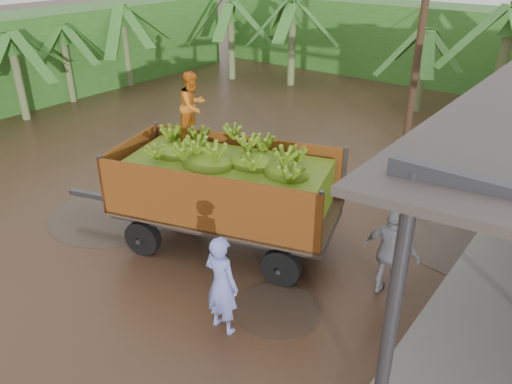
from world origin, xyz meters
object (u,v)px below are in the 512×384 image
at_px(man_blue, 222,285).
at_px(utility_pole, 421,33).
at_px(banana_trailer, 226,186).
at_px(man_grey, 391,253).

distance_m(man_blue, utility_pole, 11.19).
xyz_separation_m(banana_trailer, man_grey, (3.71, 0.53, -0.52)).
bearing_deg(banana_trailer, man_grey, -9.05).
bearing_deg(man_grey, man_blue, 50.74).
distance_m(banana_trailer, utility_pole, 8.91).
bearing_deg(utility_pole, man_blue, -84.69).
bearing_deg(man_blue, utility_pole, -82.46).
xyz_separation_m(banana_trailer, man_blue, (1.78, -2.22, -0.51)).
xyz_separation_m(man_blue, man_grey, (1.93, 2.75, -0.01)).
relative_size(man_grey, utility_pole, 0.26).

